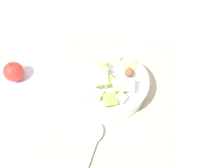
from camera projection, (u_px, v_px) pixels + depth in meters
name	position (u px, v px, depth m)	size (l,w,h in m)	color
ground_plane	(113.00, 92.00, 0.78)	(2.40, 2.40, 0.00)	silver
placemat	(113.00, 92.00, 0.78)	(0.48, 0.38, 0.01)	tan
salad_bowl	(112.00, 85.00, 0.74)	(0.21, 0.21, 0.11)	white
serving_spoon	(91.00, 149.00, 0.67)	(0.22, 0.06, 0.01)	#B7B7BC
whole_apple	(14.00, 72.00, 0.79)	(0.07, 0.07, 0.08)	red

